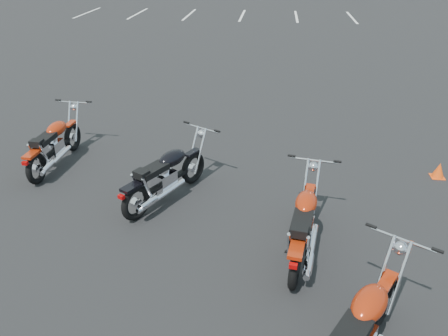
# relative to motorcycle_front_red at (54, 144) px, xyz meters

# --- Properties ---
(ground) EXTENTS (120.00, 120.00, 0.00)m
(ground) POSITION_rel_motorcycle_front_red_xyz_m (3.13, -1.57, -0.45)
(ground) COLOR black
(ground) RESTS_ON ground
(motorcycle_front_red) EXTENTS (0.78, 2.02, 0.99)m
(motorcycle_front_red) POSITION_rel_motorcycle_front_red_xyz_m (0.00, 0.00, 0.00)
(motorcycle_front_red) COLOR black
(motorcycle_front_red) RESTS_ON ground
(motorcycle_second_black) EXTENTS (1.34, 1.95, 1.00)m
(motorcycle_second_black) POSITION_rel_motorcycle_front_red_xyz_m (2.37, -0.97, 0.01)
(motorcycle_second_black) COLOR black
(motorcycle_second_black) RESTS_ON ground
(motorcycle_third_red) EXTENTS (0.80, 2.04, 1.00)m
(motorcycle_third_red) POSITION_rel_motorcycle_front_red_xyz_m (4.54, -2.11, 0.01)
(motorcycle_third_red) COLOR black
(motorcycle_third_red) RESTS_ON ground
(motorcycle_rear_red) EXTENTS (1.48, 2.02, 1.05)m
(motorcycle_rear_red) POSITION_rel_motorcycle_front_red_xyz_m (4.99, -3.93, 0.03)
(motorcycle_rear_red) COLOR black
(motorcycle_rear_red) RESTS_ON ground
(training_cone_near) EXTENTS (0.24, 0.24, 0.28)m
(training_cone_near) POSITION_rel_motorcycle_front_red_xyz_m (7.12, 0.35, -0.31)
(training_cone_near) COLOR #FF4C0D
(training_cone_near) RESTS_ON ground
(parking_line_stripes) EXTENTS (15.12, 4.00, 0.01)m
(parking_line_stripes) POSITION_rel_motorcycle_front_red_xyz_m (0.63, 18.43, -0.45)
(parking_line_stripes) COLOR silver
(parking_line_stripes) RESTS_ON ground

